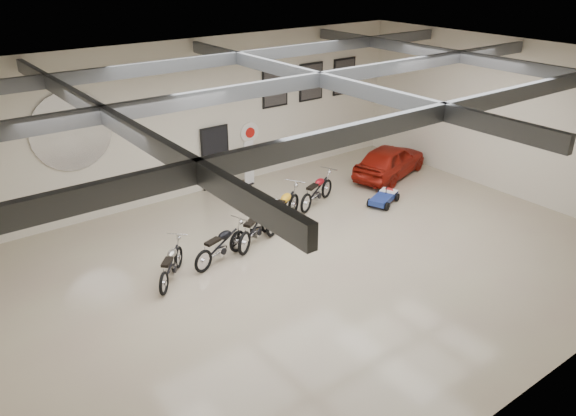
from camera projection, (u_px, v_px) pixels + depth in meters
floor at (315, 261)px, 14.67m from camera, size 16.00×12.00×0.01m
ceiling at (320, 68)px, 12.58m from camera, size 16.00×12.00×0.01m
back_wall at (198, 118)px, 17.99m from camera, size 16.00×0.02×5.00m
right_wall at (510, 119)px, 17.98m from camera, size 0.02×12.00×5.00m
ceiling_beams at (320, 79)px, 12.69m from camera, size 15.80×11.80×0.32m
door at (215, 158)px, 18.83m from camera, size 0.92×0.08×2.10m
logo_plaque at (72, 132)px, 15.65m from camera, size 2.30×0.06×1.16m
poster_left at (275, 88)px, 19.34m from camera, size 1.05×0.08×1.35m
poster_mid at (311, 82)px, 20.22m from camera, size 1.05×0.08×1.35m
poster_right at (344, 76)px, 21.09m from camera, size 1.05×0.08×1.35m
oil_sign at (250, 132)px, 19.32m from camera, size 0.72×0.10×0.72m
banner_stand at (249, 162)px, 19.17m from camera, size 0.48×0.29×1.66m
motorcycle_silver at (171, 264)px, 13.66m from camera, size 1.60×1.68×0.92m
motorcycle_black at (221, 245)px, 14.49m from camera, size 1.96×1.11×0.98m
motorcycle_gold at (256, 225)px, 15.40m from camera, size 2.07×1.59×1.06m
motorcycle_yellow at (283, 208)px, 16.39m from camera, size 2.20×1.63×1.12m
motorcycle_red at (317, 190)px, 17.73m from camera, size 2.04×1.29×1.02m
go_kart at (385, 194)px, 18.00m from camera, size 1.66×1.20×0.55m
vintage_car at (390, 161)px, 19.98m from camera, size 2.34×3.73×1.18m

